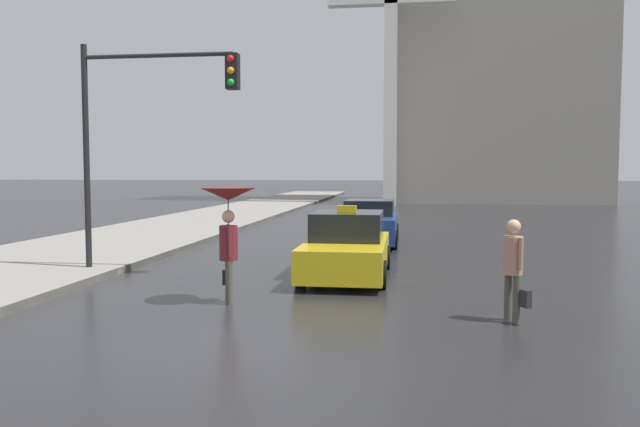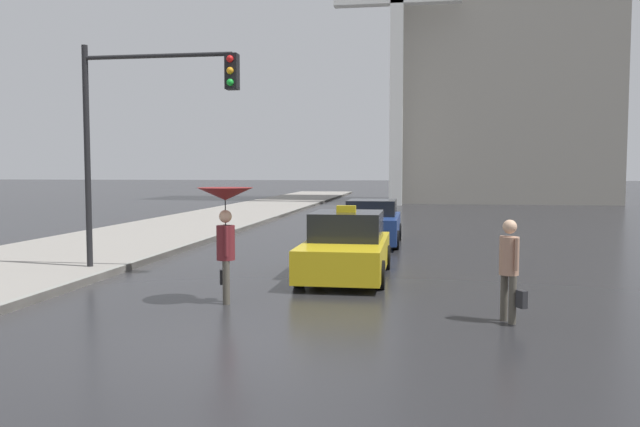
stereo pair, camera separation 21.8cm
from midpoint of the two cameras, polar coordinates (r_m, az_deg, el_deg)
name	(u,v)px [view 2 (the right image)]	position (r m, az deg, el deg)	size (l,w,h in m)	color
ground_plane	(213,354)	(8.69, -9.01, -12.55)	(300.00, 300.00, 0.00)	#262628
taxi	(346,248)	(14.44, 2.86, -3.15)	(1.91, 4.29, 1.66)	gold
sedan_red	(372,224)	(20.94, 5.04, -0.94)	(1.91, 4.24, 1.48)	navy
pedestrian_with_umbrella	(225,212)	(11.57, -8.12, 0.12)	(1.03, 1.03, 2.15)	#4C473D
pedestrian_man	(510,264)	(10.56, 17.52, -4.41)	(0.47, 0.54, 1.67)	#4C473D
traffic_light	(147,114)	(15.11, -15.10, 8.79)	(3.77, 0.38, 5.39)	black
monument_cross	(397,43)	(45.39, 7.17, 15.24)	(8.82, 0.90, 20.05)	white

